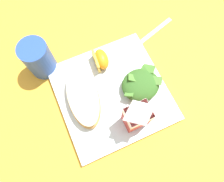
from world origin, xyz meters
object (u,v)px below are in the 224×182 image
cheesy_pizza_bread (83,96)px  milk_carton (137,116)px  orange_wedge_front (101,59)px  metal_fork (145,39)px  drinking_blue_cup (39,59)px  green_salad_pile (141,85)px  white_plate (112,93)px

cheesy_pizza_bread → milk_carton: 0.15m
orange_wedge_front → milk_carton: bearing=94.1°
cheesy_pizza_bread → metal_fork: bearing=-156.2°
cheesy_pizza_bread → drinking_blue_cup: bearing=-63.6°
green_salad_pile → milk_carton: bearing=55.2°
white_plate → cheesy_pizza_bread: 0.08m
milk_carton → metal_fork: size_ratio=0.59×
white_plate → drinking_blue_cup: 0.21m
cheesy_pizza_bread → orange_wedge_front: (-0.08, -0.08, 0.00)m
cheesy_pizza_bread → orange_wedge_front: 0.11m
white_plate → metal_fork: size_ratio=1.51×
cheesy_pizza_bread → drinking_blue_cup: 0.15m
cheesy_pizza_bread → milk_carton: (-0.10, 0.11, 0.04)m
drinking_blue_cup → green_salad_pile: bearing=142.0°
metal_fork → cheesy_pizza_bread: bearing=23.8°
green_salad_pile → cheesy_pizza_bread: bearing=-12.1°
orange_wedge_front → metal_fork: bearing=-170.2°
orange_wedge_front → metal_fork: orange_wedge_front is taller
white_plate → green_salad_pile: bearing=166.4°
milk_carton → drinking_blue_cup: bearing=-56.1°
orange_wedge_front → metal_fork: size_ratio=0.34×
orange_wedge_front → drinking_blue_cup: (0.15, -0.06, 0.02)m
white_plate → metal_fork: (-0.16, -0.12, -0.01)m
metal_fork → milk_carton: bearing=56.2°
milk_carton → metal_fork: bearing=-123.8°
white_plate → milk_carton: 0.12m
white_plate → metal_fork: 0.20m
cheesy_pizza_bread → milk_carton: bearing=131.9°
metal_fork → orange_wedge_front: bearing=9.8°
cheesy_pizza_bread → metal_fork: size_ratio=0.97×
white_plate → metal_fork: bearing=-144.0°
cheesy_pizza_bread → white_plate: bearing=169.4°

